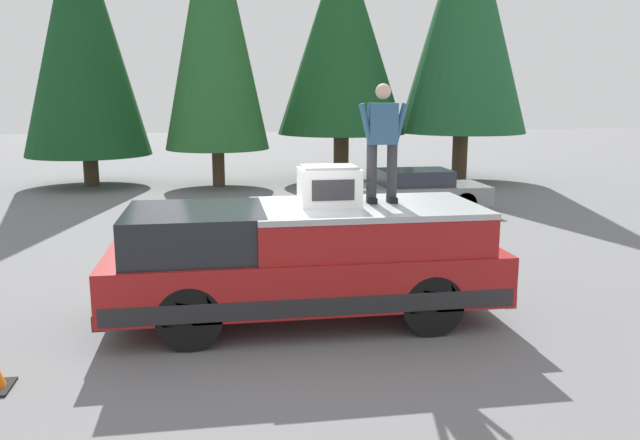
# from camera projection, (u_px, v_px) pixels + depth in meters

# --- Properties ---
(ground_plane) EXTENTS (90.00, 90.00, 0.00)m
(ground_plane) POSITION_uv_depth(u_px,v_px,m) (265.00, 320.00, 9.29)
(ground_plane) COLOR slate
(pickup_truck) EXTENTS (2.01, 5.54, 1.65)m
(pickup_truck) POSITION_uv_depth(u_px,v_px,m) (305.00, 260.00, 9.17)
(pickup_truck) COLOR maroon
(pickup_truck) RESTS_ON ground
(compressor_unit) EXTENTS (0.65, 0.84, 0.56)m
(compressor_unit) POSITION_uv_depth(u_px,v_px,m) (329.00, 186.00, 9.08)
(compressor_unit) COLOR white
(compressor_unit) RESTS_ON pickup_truck
(person_on_truck_bed) EXTENTS (0.29, 0.72, 1.69)m
(person_on_truck_bed) POSITION_uv_depth(u_px,v_px,m) (382.00, 140.00, 9.19)
(person_on_truck_bed) COLOR #333338
(person_on_truck_bed) RESTS_ON pickup_truck
(parked_car_grey) EXTENTS (1.64, 4.10, 1.16)m
(parked_car_grey) POSITION_uv_depth(u_px,v_px,m) (412.00, 191.00, 17.57)
(parked_car_grey) COLOR gray
(parked_car_grey) RESTS_ON ground
(conifer_far_left) EXTENTS (4.62, 4.62, 10.07)m
(conifer_far_left) POSITION_uv_depth(u_px,v_px,m) (466.00, 15.00, 22.97)
(conifer_far_left) COLOR #4C3826
(conifer_far_left) RESTS_ON ground
(conifer_left) EXTENTS (4.66, 4.66, 8.72)m
(conifer_left) POSITION_uv_depth(u_px,v_px,m) (342.00, 35.00, 23.03)
(conifer_left) COLOR #4C3826
(conifer_left) RESTS_ON ground
(conifer_center_left) EXTENTS (3.54, 3.54, 9.94)m
(conifer_center_left) POSITION_uv_depth(u_px,v_px,m) (214.00, 19.00, 21.45)
(conifer_center_left) COLOR #4C3826
(conifer_center_left) RESTS_ON ground
(conifer_center_right) EXTENTS (4.26, 4.26, 9.36)m
(conifer_center_right) POSITION_uv_depth(u_px,v_px,m) (82.00, 32.00, 21.73)
(conifer_center_right) COLOR #4C3826
(conifer_center_right) RESTS_ON ground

